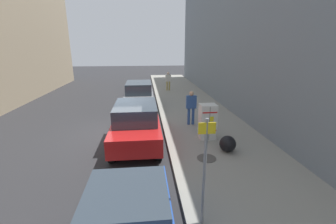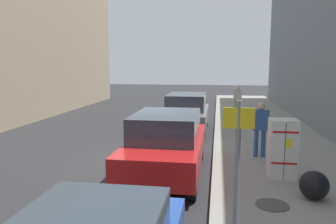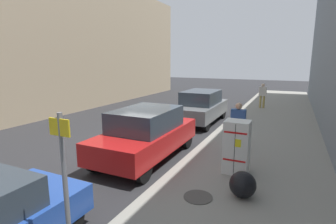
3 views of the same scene
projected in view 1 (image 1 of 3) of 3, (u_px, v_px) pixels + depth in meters
The scene contains 11 objects.
ground_plane at pixel (117, 134), 10.88m from camera, with size 80.00×80.00×0.00m, color #28282B.
sidewalk_slab at pixel (208, 129), 11.31m from camera, with size 4.47×44.00×0.13m, color gray.
building_facade_near at pixel (284, 28), 10.30m from camera, with size 2.19×39.60×9.72m, color slate.
discarded_refrigerator at pixel (207, 122), 9.82m from camera, with size 0.70×0.62×1.55m.
manhole_cover at pixel (207, 158), 8.21m from camera, with size 0.70×0.70×0.02m, color #47443F.
street_sign_post at pixel (205, 169), 4.79m from camera, with size 0.36×0.07×2.55m.
trash_bag at pixel (228, 144), 8.67m from camera, with size 0.64×0.64×0.64m, color black.
pedestrian_walking_far at pixel (168, 80), 20.74m from camera, with size 0.49×0.23×1.69m.
pedestrian_standing_near at pixel (191, 105), 11.53m from camera, with size 0.51×0.24×1.77m.
parked_suv_gray at pixel (139, 95), 15.27m from camera, with size 1.88×4.46×1.76m.
parked_suv_red at pixel (136, 123), 9.64m from camera, with size 1.96×4.51×1.75m.
Camera 1 is at (-1.44, 10.35, 4.06)m, focal length 24.00 mm.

